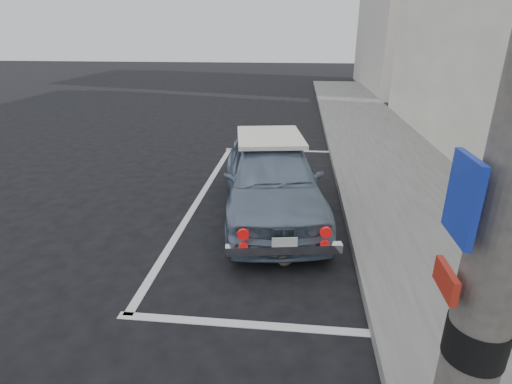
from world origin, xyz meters
TOP-DOWN VIEW (x-y plane):
  - ground at (0.00, 0.00)m, footprint 80.00×80.00m
  - sidewalk at (3.20, 2.00)m, footprint 2.80×40.00m
  - building_far at (6.35, 20.00)m, footprint 3.50×10.00m
  - pline_rear at (0.50, -0.50)m, footprint 3.00×0.12m
  - pline_front at (0.50, 6.50)m, footprint 3.00×0.12m
  - pline_side at (-0.90, 3.00)m, footprint 0.12×7.00m
  - retro_coupe at (0.52, 2.46)m, footprint 2.21×4.19m
  - cat at (0.84, 0.78)m, footprint 0.30×0.45m

SIDE VIEW (x-z plane):
  - ground at x=0.00m, z-range 0.00..0.00m
  - pline_rear at x=0.50m, z-range 0.00..0.01m
  - pline_front at x=0.50m, z-range 0.00..0.01m
  - pline_side at x=-0.90m, z-range 0.00..0.01m
  - sidewalk at x=3.20m, z-range 0.00..0.15m
  - cat at x=0.84m, z-range -0.01..0.24m
  - retro_coupe at x=0.52m, z-range 0.01..1.36m
  - building_far at x=6.35m, z-range 0.00..8.00m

